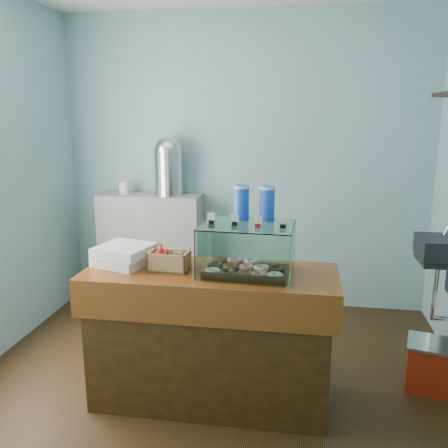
% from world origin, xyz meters
% --- Properties ---
extents(ground, '(3.50, 3.50, 0.00)m').
position_xyz_m(ground, '(0.00, 0.00, 0.00)').
color(ground, black).
rests_on(ground, ground).
extents(room_shell, '(3.54, 3.04, 2.82)m').
position_xyz_m(room_shell, '(0.03, 0.01, 1.71)').
color(room_shell, '#75ABAB').
rests_on(room_shell, ground).
extents(counter, '(1.60, 0.60, 0.90)m').
position_xyz_m(counter, '(0.00, -0.25, 0.46)').
color(counter, '#472B0D').
rests_on(counter, ground).
extents(back_shelf, '(1.00, 0.32, 1.10)m').
position_xyz_m(back_shelf, '(-0.90, 1.32, 0.55)').
color(back_shelf, gray).
rests_on(back_shelf, ground).
extents(display_case, '(0.59, 0.45, 0.53)m').
position_xyz_m(display_case, '(0.23, -0.22, 1.07)').
color(display_case, '#341A0F').
rests_on(display_case, counter).
extents(condiment_crate, '(0.26, 0.17, 0.17)m').
position_xyz_m(condiment_crate, '(-0.27, -0.27, 0.96)').
color(condiment_crate, tan).
rests_on(condiment_crate, counter).
extents(pastry_boxes, '(0.41, 0.41, 0.13)m').
position_xyz_m(pastry_boxes, '(-0.58, -0.20, 0.96)').
color(pastry_boxes, silver).
rests_on(pastry_boxes, counter).
extents(coffee_urn, '(0.31, 0.31, 0.56)m').
position_xyz_m(coffee_urn, '(-0.70, 1.33, 1.39)').
color(coffee_urn, silver).
rests_on(coffee_urn, back_shelf).
extents(red_cooler, '(0.45, 0.38, 0.34)m').
position_xyz_m(red_cooler, '(1.51, 0.11, 0.17)').
color(red_cooler, '#B1240E').
rests_on(red_cooler, ground).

